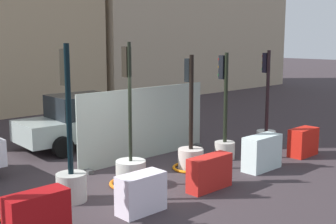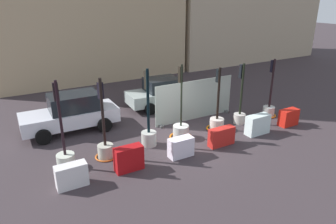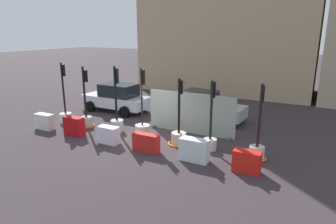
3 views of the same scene
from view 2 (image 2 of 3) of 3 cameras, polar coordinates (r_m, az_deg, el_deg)
The scene contains 17 objects.
ground_plane at distance 13.59m, azimuth 2.83°, elevation -4.81°, with size 120.00×120.00×0.00m, color #372E32.
traffic_light_0 at distance 11.71m, azimuth -18.64°, elevation -7.03°, with size 0.65×0.65×3.28m.
traffic_light_1 at distance 12.02m, azimuth -11.62°, elevation -5.79°, with size 0.84×0.84×3.16m.
traffic_light_2 at distance 12.71m, azimuth -3.61°, elevation -3.53°, with size 0.63×0.63×3.26m.
traffic_light_3 at distance 13.43m, azimuth 2.40°, elevation -3.09°, with size 1.01×1.01×3.27m.
traffic_light_4 at distance 14.43m, azimuth 9.06°, elevation -1.52°, with size 0.95×0.95×2.94m.
traffic_light_5 at distance 15.28m, azimuth 13.21°, elevation 0.43°, with size 0.57×0.57×2.96m.
traffic_light_6 at distance 16.64m, azimuth 18.25°, elevation 0.90°, with size 0.78×0.78×2.99m.
construction_barrier_0 at distance 10.65m, azimuth -17.48°, elevation -11.21°, with size 1.01×0.43×0.80m.
construction_barrier_1 at distance 11.11m, azimuth -7.29°, elevation -8.58°, with size 1.02×0.43×0.91m.
construction_barrier_2 at distance 11.94m, azimuth 2.40°, elevation -6.56°, with size 0.97×0.45×0.78m.
construction_barrier_3 at distance 12.98m, azimuth 9.91°, elevation -4.52°, with size 1.16×0.37×0.77m.
construction_barrier_4 at distance 14.37m, azimuth 16.32°, elevation -2.26°, with size 1.14×0.47×0.89m.
construction_barrier_5 at distance 15.82m, azimuth 21.49°, elevation -0.93°, with size 0.96×0.46×0.80m.
car_white_van at distance 14.72m, azimuth -17.52°, elevation -0.12°, with size 4.30×2.12×1.73m.
car_silver_hatchback at distance 17.26m, azimuth -0.43°, elevation 3.64°, with size 4.62×2.26×1.63m.
site_fence_panel at distance 15.36m, azimuth 5.04°, elevation 2.10°, with size 4.47×0.50×2.00m.
Camera 2 is at (-6.67, -10.28, 5.88)m, focal length 32.80 mm.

